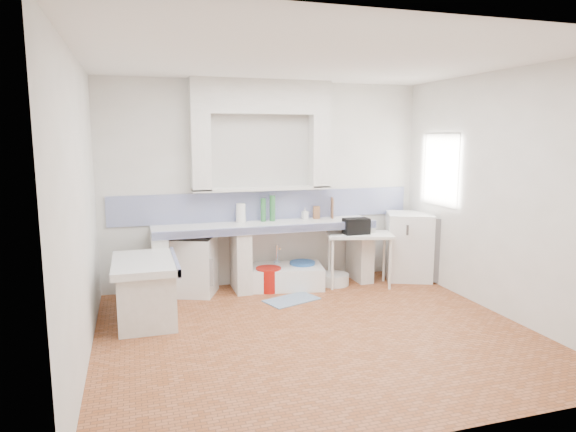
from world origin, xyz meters
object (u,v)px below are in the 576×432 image
object	(u,v)px
stove	(194,266)
sink	(281,277)
fridge	(409,246)
side_table	(359,260)

from	to	relation	value
stove	sink	world-z (taller)	stove
sink	fridge	xyz separation A→B (m)	(1.89, -0.12, 0.35)
fridge	sink	bearing A→B (deg)	-161.16
stove	side_table	world-z (taller)	stove
stove	side_table	bearing A→B (deg)	15.17
stove	side_table	size ratio (longest dim) A/B	0.86
sink	fridge	world-z (taller)	fridge
sink	side_table	distance (m)	1.11
sink	side_table	bearing A→B (deg)	-1.87
side_table	stove	bearing A→B (deg)	-171.94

